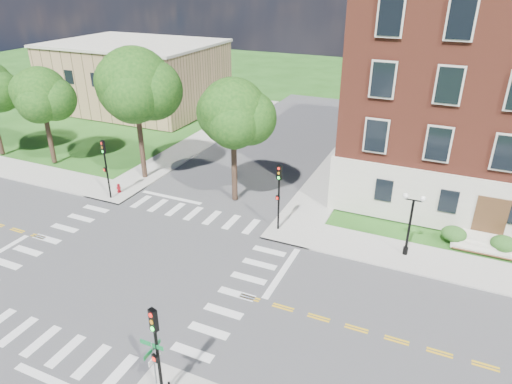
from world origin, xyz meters
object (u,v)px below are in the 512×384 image
at_px(traffic_signal_se, 156,345).
at_px(twin_lamp_west, 410,221).
at_px(traffic_signal_ne, 279,189).
at_px(fire_hydrant, 119,188).
at_px(traffic_signal_nw, 105,162).
at_px(street_sign_pole, 154,360).

xyz_separation_m(traffic_signal_se, twin_lamp_west, (7.79, 15.56, -0.66)).
bearing_deg(traffic_signal_se, traffic_signal_ne, 93.00).
bearing_deg(traffic_signal_ne, fire_hydrant, 179.22).
xyz_separation_m(traffic_signal_nw, street_sign_pole, (14.60, -14.30, -0.88)).
bearing_deg(fire_hydrant, traffic_signal_ne, -0.78).
bearing_deg(traffic_signal_ne, twin_lamp_west, 2.46).
bearing_deg(twin_lamp_west, traffic_signal_se, -116.61).
height_order(traffic_signal_se, twin_lamp_west, traffic_signal_se).
relative_size(traffic_signal_se, traffic_signal_nw, 1.00).
distance_m(twin_lamp_west, street_sign_pole, 17.52).
bearing_deg(fire_hydrant, traffic_signal_se, -46.00).
xyz_separation_m(traffic_signal_nw, fire_hydrant, (-0.06, 1.11, -2.72)).
distance_m(traffic_signal_nw, fire_hydrant, 2.94).
distance_m(traffic_signal_se, twin_lamp_west, 17.41).
bearing_deg(twin_lamp_west, fire_hydrant, -179.55).
xyz_separation_m(twin_lamp_west, street_sign_pole, (-7.99, -15.59, -0.21)).
bearing_deg(street_sign_pole, traffic_signal_nw, 135.59).
xyz_separation_m(traffic_signal_se, traffic_signal_nw, (-14.80, 14.27, 0.00)).
xyz_separation_m(twin_lamp_west, fire_hydrant, (-22.65, -0.18, -2.06)).
bearing_deg(street_sign_pole, traffic_signal_se, 9.03).
xyz_separation_m(street_sign_pole, fire_hydrant, (-14.66, 15.41, -1.84)).
bearing_deg(traffic_signal_se, twin_lamp_west, 63.39).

